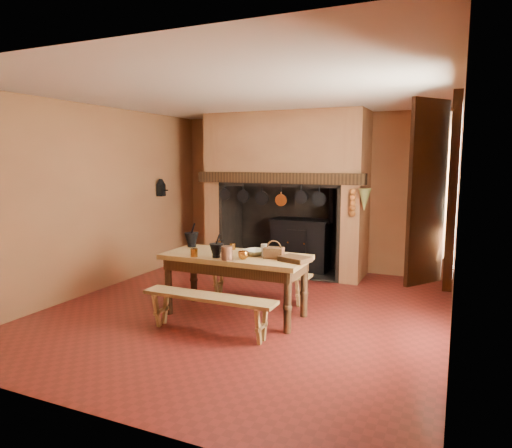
# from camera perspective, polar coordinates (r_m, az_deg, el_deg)

# --- Properties ---
(floor) EXTENTS (5.50, 5.50, 0.00)m
(floor) POSITION_cam_1_polar(r_m,az_deg,el_deg) (6.16, -1.29, -10.80)
(floor) COLOR maroon
(floor) RESTS_ON ground
(ceiling) EXTENTS (5.50, 5.50, 0.00)m
(ceiling) POSITION_cam_1_polar(r_m,az_deg,el_deg) (5.89, -1.38, 15.93)
(ceiling) COLOR silver
(ceiling) RESTS_ON back_wall
(back_wall) EXTENTS (5.00, 0.02, 2.80)m
(back_wall) POSITION_cam_1_polar(r_m,az_deg,el_deg) (8.43, 6.71, 3.95)
(back_wall) COLOR #8F5F39
(back_wall) RESTS_ON floor
(wall_left) EXTENTS (0.02, 5.50, 2.80)m
(wall_left) POSITION_cam_1_polar(r_m,az_deg,el_deg) (7.29, -19.42, 2.93)
(wall_left) COLOR #8F5F39
(wall_left) RESTS_ON floor
(wall_right) EXTENTS (0.02, 5.50, 2.80)m
(wall_right) POSITION_cam_1_polar(r_m,az_deg,el_deg) (5.31, 23.87, 0.97)
(wall_right) COLOR #8F5F39
(wall_right) RESTS_ON floor
(wall_front) EXTENTS (5.00, 0.02, 2.80)m
(wall_front) POSITION_cam_1_polar(r_m,az_deg,el_deg) (3.60, -20.41, -1.87)
(wall_front) COLOR #8F5F39
(wall_front) RESTS_ON floor
(chimney_breast) EXTENTS (2.95, 0.96, 2.80)m
(chimney_breast) POSITION_cam_1_polar(r_m,az_deg,el_deg) (8.09, 3.77, 6.74)
(chimney_breast) COLOR #8F5F39
(chimney_breast) RESTS_ON floor
(iron_range) EXTENTS (1.12, 0.55, 1.60)m
(iron_range) POSITION_cam_1_polar(r_m,az_deg,el_deg) (8.27, 5.70, -2.51)
(iron_range) COLOR black
(iron_range) RESTS_ON floor
(hearth_pans) EXTENTS (0.51, 0.62, 0.20)m
(hearth_pans) POSITION_cam_1_polar(r_m,az_deg,el_deg) (8.50, -1.31, -4.86)
(hearth_pans) COLOR #B07128
(hearth_pans) RESTS_ON floor
(hanging_pans) EXTENTS (1.92, 0.29, 0.27)m
(hanging_pans) POSITION_cam_1_polar(r_m,az_deg,el_deg) (7.66, 2.17, 3.30)
(hanging_pans) COLOR black
(hanging_pans) RESTS_ON chimney_breast
(onion_string) EXTENTS (0.12, 0.10, 0.46)m
(onion_string) POSITION_cam_1_polar(r_m,az_deg,el_deg) (7.25, 11.99, 2.63)
(onion_string) COLOR #98541C
(onion_string) RESTS_ON chimney_breast
(herb_bunch) EXTENTS (0.20, 0.20, 0.35)m
(herb_bunch) POSITION_cam_1_polar(r_m,az_deg,el_deg) (7.21, 13.40, 2.96)
(herb_bunch) COLOR olive
(herb_bunch) RESTS_ON chimney_breast
(window) EXTENTS (0.39, 1.75, 1.76)m
(window) POSITION_cam_1_polar(r_m,az_deg,el_deg) (4.89, 22.27, 4.05)
(window) COLOR white
(window) RESTS_ON wall_right
(wall_coffee_mill) EXTENTS (0.23, 0.16, 0.31)m
(wall_coffee_mill) POSITION_cam_1_polar(r_m,az_deg,el_deg) (8.42, -11.80, 4.63)
(wall_coffee_mill) COLOR black
(wall_coffee_mill) RESTS_ON wall_left
(work_table) EXTENTS (1.84, 0.82, 0.80)m
(work_table) POSITION_cam_1_polar(r_m,az_deg,el_deg) (5.83, -2.56, -5.04)
(work_table) COLOR #A7894C
(work_table) RESTS_ON floor
(bench_front) EXTENTS (1.62, 0.28, 0.46)m
(bench_front) POSITION_cam_1_polar(r_m,az_deg,el_deg) (5.32, -5.94, -10.03)
(bench_front) COLOR #A7894C
(bench_front) RESTS_ON floor
(bench_back) EXTENTS (1.55, 0.27, 0.44)m
(bench_back) POSITION_cam_1_polar(r_m,az_deg,el_deg) (6.52, 0.20, -6.74)
(bench_back) COLOR #A7894C
(bench_back) RESTS_ON floor
(mortar_large) EXTENTS (0.20, 0.20, 0.33)m
(mortar_large) POSITION_cam_1_polar(r_m,az_deg,el_deg) (6.34, -8.04, -1.86)
(mortar_large) COLOR black
(mortar_large) RESTS_ON work_table
(mortar_small) EXTENTS (0.17, 0.17, 0.30)m
(mortar_small) POSITION_cam_1_polar(r_m,az_deg,el_deg) (5.62, -4.98, -3.22)
(mortar_small) COLOR black
(mortar_small) RESTS_ON work_table
(coffee_grinder) EXTENTS (0.16, 0.13, 0.16)m
(coffee_grinder) POSITION_cam_1_polar(r_m,az_deg,el_deg) (6.01, -4.75, -2.84)
(coffee_grinder) COLOR #362111
(coffee_grinder) RESTS_ON work_table
(brass_mug_a) EXTENTS (0.10, 0.10, 0.10)m
(brass_mug_a) POSITION_cam_1_polar(r_m,az_deg,el_deg) (5.70, -7.75, -3.58)
(brass_mug_a) COLOR #B07128
(brass_mug_a) RESTS_ON work_table
(brass_mug_b) EXTENTS (0.08, 0.08, 0.08)m
(brass_mug_b) POSITION_cam_1_polar(r_m,az_deg,el_deg) (6.11, -2.93, -2.82)
(brass_mug_b) COLOR #B07128
(brass_mug_b) RESTS_ON work_table
(mixing_bowl) EXTENTS (0.37, 0.37, 0.07)m
(mixing_bowl) POSITION_cam_1_polar(r_m,az_deg,el_deg) (5.76, -0.15, -3.56)
(mixing_bowl) COLOR #C1BA94
(mixing_bowl) RESTS_ON work_table
(stoneware_crock) EXTENTS (0.17, 0.17, 0.17)m
(stoneware_crock) POSITION_cam_1_polar(r_m,az_deg,el_deg) (5.47, -3.66, -3.65)
(stoneware_crock) COLOR #542E1F
(stoneware_crock) RESTS_ON work_table
(glass_jar) EXTENTS (0.11, 0.11, 0.16)m
(glass_jar) POSITION_cam_1_polar(r_m,az_deg,el_deg) (5.67, 1.05, -3.31)
(glass_jar) COLOR beige
(glass_jar) RESTS_ON work_table
(wicker_basket) EXTENTS (0.25, 0.20, 0.22)m
(wicker_basket) POSITION_cam_1_polar(r_m,az_deg,el_deg) (5.58, 2.24, -3.54)
(wicker_basket) COLOR #4B3016
(wicker_basket) RESTS_ON work_table
(wooden_tray) EXTENTS (0.40, 0.34, 0.06)m
(wooden_tray) POSITION_cam_1_polar(r_m,az_deg,el_deg) (5.42, 4.89, -4.38)
(wooden_tray) COLOR #362111
(wooden_tray) RESTS_ON work_table
(brass_cup) EXTENTS (0.15, 0.15, 0.10)m
(brass_cup) POSITION_cam_1_polar(r_m,az_deg,el_deg) (5.52, -1.61, -3.92)
(brass_cup) COLOR #B07128
(brass_cup) RESTS_ON work_table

